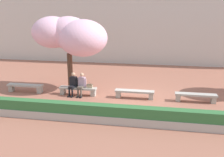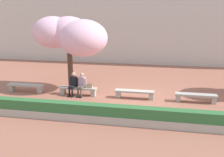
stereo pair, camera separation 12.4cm
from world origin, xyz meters
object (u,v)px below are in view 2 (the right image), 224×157
object	(u,v)px
person_seated_left	(73,83)
cherry_tree_main	(71,35)
stone_bench_near_west	(78,90)
stone_bench_west_end	(26,86)
stone_bench_near_east	(196,97)
person_seated_right	(82,83)
handbag	(90,86)
stone_bench_center	(134,93)

from	to	relation	value
person_seated_left	cherry_tree_main	xyz separation A→B (m)	(-0.43, 1.12, 2.54)
stone_bench_near_west	cherry_tree_main	distance (m)	3.19
person_seated_left	stone_bench_west_end	bearing A→B (deg)	178.97
stone_bench_near_east	person_seated_right	world-z (taller)	person_seated_right
person_seated_left	person_seated_right	size ratio (longest dim) A/B	1.00
person_seated_right	cherry_tree_main	distance (m)	2.92
person_seated_right	stone_bench_near_east	bearing A→B (deg)	0.50
stone_bench_near_west	handbag	size ratio (longest dim) A/B	6.25
stone_bench_west_end	stone_bench_center	world-z (taller)	same
stone_bench_near_east	person_seated_right	bearing A→B (deg)	-179.50
stone_bench_near_east	cherry_tree_main	world-z (taller)	cherry_tree_main
stone_bench_center	person_seated_left	size ratio (longest dim) A/B	1.64
stone_bench_center	cherry_tree_main	xyz separation A→B (m)	(-3.88, 1.07, 2.92)
handbag	stone_bench_center	bearing A→B (deg)	0.51
person_seated_right	handbag	size ratio (longest dim) A/B	3.81
stone_bench_center	cherry_tree_main	distance (m)	4.97
stone_bench_west_end	person_seated_left	xyz separation A→B (m)	(2.93, -0.05, 0.39)
stone_bench_center	person_seated_left	bearing A→B (deg)	-179.12
stone_bench_west_end	stone_bench_center	bearing A→B (deg)	0.00
stone_bench_center	handbag	size ratio (longest dim) A/B	6.25
cherry_tree_main	stone_bench_near_east	bearing A→B (deg)	-8.61
person_seated_right	handbag	distance (m)	0.47
cherry_tree_main	stone_bench_center	bearing A→B (deg)	-15.43
stone_bench_near_west	cherry_tree_main	xyz separation A→B (m)	(-0.69, 1.07, 2.92)
stone_bench_center	handbag	world-z (taller)	handbag
stone_bench_near_west	stone_bench_center	xyz separation A→B (m)	(3.19, 0.00, 0.00)
stone_bench_west_end	person_seated_left	bearing A→B (deg)	-1.03
stone_bench_near_west	stone_bench_west_end	bearing A→B (deg)	180.00
stone_bench_near_east	handbag	world-z (taller)	handbag
stone_bench_west_end	cherry_tree_main	xyz separation A→B (m)	(2.50, 1.07, 2.92)
stone_bench_near_west	cherry_tree_main	size ratio (longest dim) A/B	0.47
stone_bench_near_west	person_seated_right	world-z (taller)	person_seated_right
stone_bench_near_west	cherry_tree_main	bearing A→B (deg)	122.76
handbag	cherry_tree_main	distance (m)	3.19
stone_bench_near_east	handbag	bearing A→B (deg)	-179.78
person_seated_right	stone_bench_center	bearing A→B (deg)	1.03
stone_bench_west_end	stone_bench_near_west	size ratio (longest dim) A/B	1.00
stone_bench_near_west	person_seated_right	size ratio (longest dim) A/B	1.64
person_seated_right	stone_bench_west_end	bearing A→B (deg)	179.11
handbag	cherry_tree_main	xyz separation A→B (m)	(-1.38, 1.09, 2.66)
stone_bench_near_west	stone_bench_near_east	xyz separation A→B (m)	(6.38, 0.00, 0.00)
stone_bench_center	person_seated_right	xyz separation A→B (m)	(-2.95, -0.05, 0.39)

